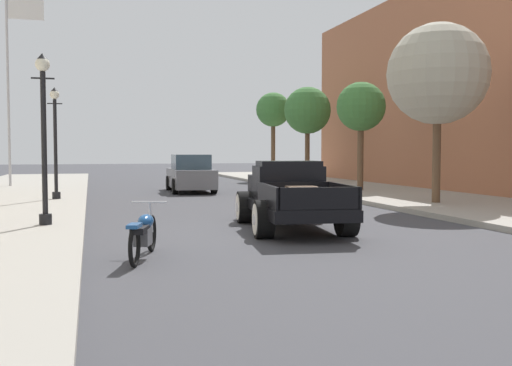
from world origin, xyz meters
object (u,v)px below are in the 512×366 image
Objects in this scene: motorcycle_parked at (143,233)px; street_tree_nearest at (438,74)px; street_lamp_near at (44,126)px; car_background_grey at (191,175)px; hotrod_truck_black at (289,196)px; street_tree_third at (307,111)px; flagpole at (13,67)px; street_tree_second at (361,108)px; street_tree_farthest at (273,111)px; street_lamp_far at (55,134)px.

street_tree_nearest is at bearing 34.42° from motorcycle_parked.
street_tree_nearest is (11.75, 2.68, 1.88)m from street_lamp_near.
motorcycle_parked is at bearing -102.11° from car_background_grey.
street_tree_third is (6.90, 17.17, 3.22)m from hotrod_truck_black.
car_background_grey is at bearing 66.00° from street_lamp_near.
flagpole reaches higher than hotrod_truck_black.
motorcycle_parked is 17.08m from street_tree_second.
street_lamp_near is at bearing 170.60° from hotrod_truck_black.
flagpole is 19.57m from street_tree_nearest.
street_tree_nearest is (6.50, -9.11, 3.49)m from car_background_grey.
flagpole is (-4.29, 20.17, 5.33)m from motorcycle_parked.
street_tree_farthest is (-0.56, 4.47, 0.29)m from street_tree_third.
street_tree_nearest reaches higher than street_tree_second.
street_tree_farthest reaches higher than street_tree_second.
car_background_grey reaches higher than hotrod_truck_black.
street_tree_third is (7.16, 4.47, 3.21)m from car_background_grey.
street_tree_third is (12.41, 16.26, 1.59)m from street_lamp_near.
street_tree_third reaches higher than street_lamp_near.
street_tree_nearest is 13.60m from street_tree_third.
hotrod_truck_black is 8.01m from street_tree_nearest.
street_tree_farthest is (0.10, 18.05, 0.01)m from street_tree_nearest.
street_tree_nearest is at bearing 12.86° from street_lamp_near.
motorcycle_parked is 0.39× the size of street_tree_farthest.
hotrod_truck_black is 22.82m from street_tree_farthest.
street_tree_third is (12.56, 8.78, 1.59)m from street_lamp_far.
street_tree_third reaches higher than hotrod_truck_black.
motorcycle_parked is at bearing -127.95° from street_tree_second.
car_background_grey is at bearing 158.87° from street_tree_second.
street_lamp_near is 0.84× the size of street_tree_second.
car_background_grey is 7.10m from street_lamp_far.
street_tree_nearest is at bearing -92.80° from street_tree_third.
street_tree_second reaches higher than street_lamp_near.
street_tree_farthest is (6.34, 21.64, 3.52)m from hotrod_truck_black.
flagpole is 1.79× the size of street_tree_third.
street_lamp_near is at bearing -167.14° from street_tree_nearest.
street_lamp_far is (-1.99, 11.59, 1.94)m from motorcycle_parked.
street_tree_farthest is (10.01, 24.84, 3.83)m from motorcycle_parked.
street_tree_farthest reaches higher than street_lamp_far.
flagpole is at bearing 136.70° from street_tree_nearest.
street_lamp_near is (-1.84, 4.11, 1.94)m from motorcycle_parked.
street_tree_third is at bearing 34.96° from street_lamp_far.
hotrod_truck_black is 12.38m from street_tree_second.
hotrod_truck_black is 0.97× the size of street_tree_farthest.
car_background_grey is 0.47× the size of flagpole.
street_tree_second is 0.88× the size of street_tree_farthest.
car_background_grey is (3.41, 15.90, 0.33)m from motorcycle_parked.
street_tree_farthest reaches higher than car_background_grey.
motorcycle_parked is at bearing -117.43° from street_tree_third.
street_tree_farthest is at bearing 53.57° from car_background_grey.
street_tree_second reaches higher than car_background_grey.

